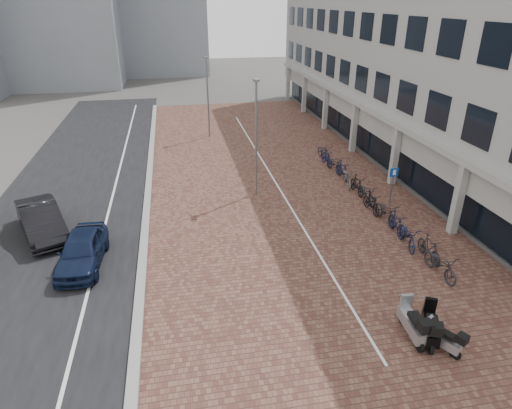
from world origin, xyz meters
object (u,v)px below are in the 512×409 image
Objects in this scene: scooter_front at (413,322)px; parking_sign at (393,182)px; scooter_mid at (431,325)px; scooter_back at (442,337)px; car_navy at (82,250)px; car_dark at (41,220)px.

parking_sign is (3.77, 9.11, 0.79)m from scooter_front.
scooter_back is at bearing -53.05° from scooter_mid.
scooter_front is at bearing -114.11° from parking_sign.
car_navy reaches higher than scooter_front.
car_dark is 16.65m from scooter_mid.
car_dark is at bearing 149.28° from scooter_front.
car_dark reaches higher than scooter_back.
car_navy reaches higher than scooter_back.
car_dark is 16.11m from scooter_front.
scooter_mid is at bearing -58.07° from car_dark.
parking_sign is (3.16, 9.79, 0.91)m from scooter_back.
car_navy is 2.82× the size of scooter_back.
scooter_mid is 9.91m from parking_sign.
car_dark reaches higher than car_navy.
car_dark is at bearing 115.20° from scooter_back.
parking_sign is (16.91, -0.23, 0.65)m from car_dark.
parking_sign is (3.27, 9.32, 0.80)m from scooter_mid.
scooter_mid is (11.42, -6.58, -0.08)m from car_navy.
car_navy is 3.71m from car_dark.
car_navy is 12.64m from scooter_front.
car_navy is at bearing 154.42° from scooter_front.
scooter_back is at bearing -109.49° from parking_sign.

